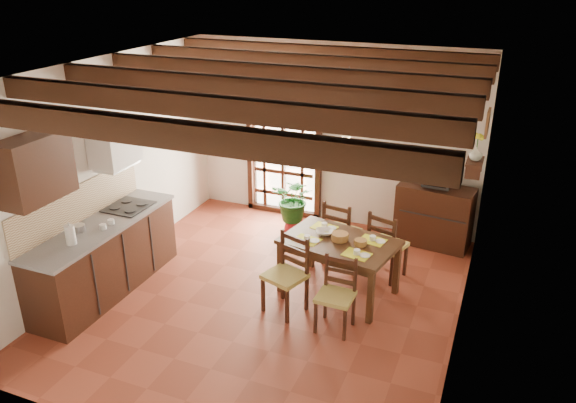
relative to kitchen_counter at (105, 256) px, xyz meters
The scene contains 25 objects.
ground_plane 2.10m from the kitchen_counter, 17.06° to the left, with size 5.00×5.00×0.00m, color brown.
room_shell 2.45m from the kitchen_counter, 17.06° to the left, with size 4.52×5.02×2.81m.
ceiling_beams 3.02m from the kitchen_counter, 17.06° to the left, with size 4.50×4.34×0.20m.
french_door 3.33m from the kitchen_counter, 69.23° to the left, with size 1.26×0.11×2.32m.
kitchen_counter is the anchor object (origin of this frame).
upper_cabinet 1.55m from the kitchen_counter, 99.72° to the right, with size 0.35×0.80×0.70m, color black.
range_hood 1.38m from the kitchen_counter, 99.79° to the left, with size 0.38×0.60×0.54m.
counter_items 0.49m from the kitchen_counter, 89.91° to the left, with size 0.50×1.43×0.25m.
dining_table 2.91m from the kitchen_counter, 20.73° to the left, with size 1.49×1.11×0.73m.
chair_near_left 2.31m from the kitchen_counter, 10.52° to the left, with size 0.55×0.53×0.95m.
chair_near_right 2.94m from the kitchen_counter, ahead, with size 0.41×0.39×0.86m.
chair_far_left 3.09m from the kitchen_counter, 35.03° to the left, with size 0.50×0.49×0.94m.
chair_far_right 3.58m from the kitchen_counter, 27.26° to the left, with size 0.54×0.53×0.94m.
table_setting 2.92m from the kitchen_counter, 20.73° to the left, with size 0.98×0.65×0.09m.
table_bowl 2.75m from the kitchen_counter, 24.24° to the left, with size 0.22×0.22×0.05m, color white.
sideboard 4.58m from the kitchen_counter, 38.08° to the left, with size 1.06×0.48×0.90m, color black.
crt_tv 4.62m from the kitchen_counter, 38.02° to the left, with size 0.41×0.39×0.33m.
fuse_box 4.80m from the kitchen_counter, 41.72° to the left, with size 0.25×0.03×0.32m, color white.
plant_pot 2.94m from the kitchen_counter, 57.23° to the left, with size 0.34×0.34×0.21m, color maroon.
potted_plant 2.91m from the kitchen_counter, 57.23° to the left, with size 1.67×1.43×1.87m, color #144C19.
wall_shelf 4.76m from the kitchen_counter, 28.25° to the left, with size 0.20×0.42×0.20m.
shelf_vase 4.80m from the kitchen_counter, 28.25° to the left, with size 0.15×0.15×0.15m, color #B2BFB2.
shelf_flowers 4.85m from the kitchen_counter, 28.25° to the left, with size 0.14×0.14×0.36m.
framed_picture 4.98m from the kitchen_counter, 27.77° to the left, with size 0.03×0.32×0.32m.
pendant_lamp 3.36m from the kitchen_counter, 22.54° to the left, with size 0.36×0.36×0.84m.
Camera 1 is at (2.47, -5.44, 3.84)m, focal length 35.00 mm.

